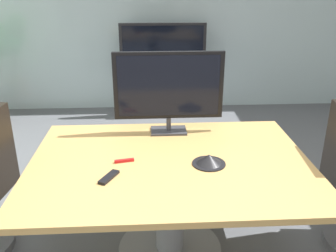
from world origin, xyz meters
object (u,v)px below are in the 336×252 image
(tv_monitor, at_px, (169,88))
(wall_display_unit, at_px, (163,84))
(conference_table, at_px, (170,183))
(conference_phone, at_px, (209,160))
(remote_control, at_px, (109,177))

(tv_monitor, bearing_deg, wall_display_unit, 88.54)
(conference_table, height_order, tv_monitor, tv_monitor)
(conference_table, bearing_deg, wall_display_unit, 88.41)
(conference_table, relative_size, wall_display_unit, 1.44)
(wall_display_unit, bearing_deg, conference_phone, -86.82)
(conference_phone, bearing_deg, remote_control, -166.86)
(tv_monitor, distance_m, conference_phone, 0.70)
(conference_table, bearing_deg, conference_phone, -14.41)
(conference_table, relative_size, remote_control, 11.06)
(wall_display_unit, relative_size, conference_phone, 5.95)
(conference_phone, bearing_deg, conference_table, 165.59)
(remote_control, bearing_deg, tv_monitor, 88.21)
(tv_monitor, xyz_separation_m, conference_phone, (0.23, -0.58, -0.33))
(conference_phone, height_order, remote_control, conference_phone)
(conference_table, xyz_separation_m, remote_control, (-0.39, -0.21, 0.18))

